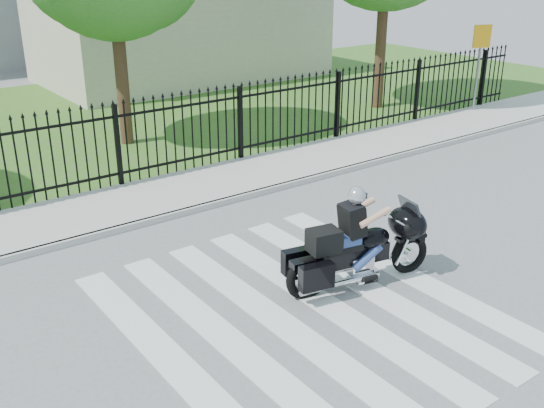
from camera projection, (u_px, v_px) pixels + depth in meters
ground at (302, 312)px, 8.84m from camera, size 120.00×120.00×0.00m
crosswalk at (302, 312)px, 8.84m from camera, size 5.00×5.50×0.01m
sidewalk at (143, 201)px, 12.55m from camera, size 40.00×2.00×0.12m
curb at (167, 217)px, 11.80m from camera, size 40.00×0.12×0.12m
grass_strip at (32, 127)px, 17.78m from camera, size 40.00×12.00×0.02m
iron_fence at (118, 148)px, 12.97m from camera, size 26.00×0.04×1.80m
building_low at (180, 31)px, 23.95m from camera, size 10.00×6.00×3.50m
motorcycle_rider at (357, 245)px, 9.31m from camera, size 2.42×1.11×1.62m
traffic_sign at (481, 50)px, 18.56m from camera, size 0.51×0.27×2.50m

